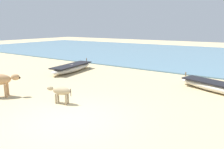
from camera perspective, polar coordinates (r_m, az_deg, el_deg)
The scene contains 5 objects.
ground at distance 7.26m, azimuth -11.36°, elevation -11.76°, with size 80.00×80.00×0.00m, color tan.
sea_water at distance 24.02m, azimuth 22.14°, elevation 4.70°, with size 60.00×20.00×0.08m, color slate.
fishing_boat_0 at distance 10.98m, azimuth 27.03°, elevation -3.15°, with size 4.26×2.25×0.64m.
fishing_boat_2 at distance 14.60m, azimuth -10.49°, elevation 1.75°, with size 1.45×3.91×0.68m.
calf_near_dun at distance 8.65m, azimuth -13.37°, elevation -4.34°, with size 1.04×0.50×0.69m.
Camera 1 is at (4.76, -4.61, 2.97)m, focal length 34.66 mm.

